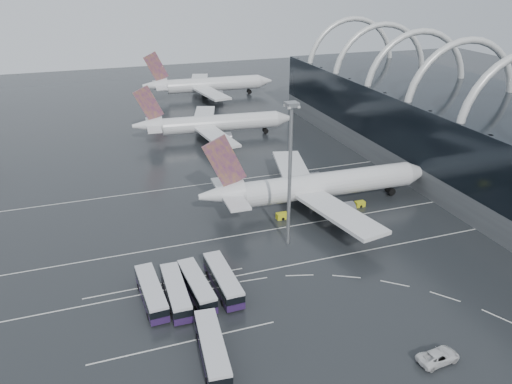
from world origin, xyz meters
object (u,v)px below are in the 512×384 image
object	(u,v)px
airliner_gate_c	(207,85)
bus_row_near_b	(176,292)
bus_row_far_b	(212,349)
van_curve_a	(438,356)
bus_row_near_d	(223,280)
gse_cart_belly_a	(360,204)
gse_cart_belly_b	(348,182)
bus_row_near_c	(197,286)
airliner_main	(317,186)
airliner_gate_b	(213,124)
gse_cart_belly_c	(282,216)
floodlight_mast	(290,159)
bus_row_near_a	(151,292)
gse_cart_belly_d	(371,178)

from	to	relation	value
airliner_gate_c	bus_row_near_b	bearing A→B (deg)	-103.05
bus_row_far_b	van_curve_a	bearing A→B (deg)	-104.71
bus_row_near_d	gse_cart_belly_a	xyz separation A→B (m)	(38.48, 20.65, -1.27)
gse_cart_belly_a	gse_cart_belly_b	world-z (taller)	gse_cart_belly_b
bus_row_near_d	gse_cart_belly_a	distance (m)	43.69
airliner_gate_c	bus_row_near_c	size ratio (longest dim) A/B	4.10
airliner_main	airliner_gate_b	bearing A→B (deg)	101.21
bus_row_far_b	gse_cart_belly_a	size ratio (longest dim) A/B	6.22
bus_row_far_b	gse_cart_belly_c	xyz separation A→B (m)	(25.24, 36.55, -1.21)
floodlight_mast	gse_cart_belly_b	bearing A→B (deg)	40.63
gse_cart_belly_c	airliner_main	bearing A→B (deg)	19.87
airliner_main	bus_row_near_a	world-z (taller)	airliner_main
bus_row_near_a	gse_cart_belly_a	world-z (taller)	bus_row_near_a
bus_row_near_d	gse_cart_belly_c	size ratio (longest dim) A/B	5.67
bus_row_near_d	bus_row_far_b	size ratio (longest dim) A/B	0.99
bus_row_near_a	gse_cart_belly_b	world-z (taller)	bus_row_near_a
bus_row_near_d	gse_cart_belly_a	world-z (taller)	bus_row_near_d
floodlight_mast	bus_row_near_a	bearing A→B (deg)	-160.10
airliner_gate_c	gse_cart_belly_d	bearing A→B (deg)	-76.91
bus_row_near_d	gse_cart_belly_d	xyz separation A→B (m)	(49.01, 33.08, -1.31)
bus_row_near_a	gse_cart_belly_b	size ratio (longest dim) A/B	5.80
airliner_main	gse_cart_belly_a	bearing A→B (deg)	-20.96
bus_row_near_b	gse_cart_belly_c	size ratio (longest dim) A/B	5.46
van_curve_a	gse_cart_belly_c	distance (m)	47.55
airliner_gate_b	gse_cart_belly_b	bearing A→B (deg)	-59.46
bus_row_near_a	bus_row_near_b	size ratio (longest dim) A/B	1.00
bus_row_far_b	gse_cart_belly_b	xyz separation A→B (m)	(48.28, 48.64, -1.25)
airliner_gate_b	gse_cart_belly_a	size ratio (longest dim) A/B	22.76
bus_row_near_c	bus_row_near_b	bearing A→B (deg)	95.91
floodlight_mast	bus_row_near_d	bearing A→B (deg)	-146.78
floodlight_mast	bus_row_near_b	bearing A→B (deg)	-155.03
airliner_main	gse_cart_belly_c	xyz separation A→B (m)	(-9.97, -3.60, -4.15)
bus_row_far_b	gse_cart_belly_a	distance (m)	57.45
bus_row_near_b	gse_cart_belly_a	world-z (taller)	bus_row_near_b
gse_cart_belly_a	gse_cart_belly_c	xyz separation A→B (m)	(-19.23, 0.20, 0.05)
bus_row_near_a	bus_row_near_c	xyz separation A→B (m)	(7.45, -0.54, -0.03)
bus_row_near_b	floodlight_mast	xyz separation A→B (m)	(24.68, 11.49, 16.17)
bus_row_near_b	gse_cart_belly_d	xyz separation A→B (m)	(57.27, 33.81, -1.24)
airliner_gate_b	bus_row_near_b	size ratio (longest dim) A/B	3.84
bus_row_near_a	bus_row_far_b	bearing A→B (deg)	-162.24
airliner_main	bus_row_near_d	xyz separation A→B (m)	(-29.22, -24.46, -2.94)
gse_cart_belly_d	bus_row_near_d	bearing A→B (deg)	-145.99
van_curve_a	bus_row_far_b	bearing A→B (deg)	65.59
gse_cart_belly_d	gse_cart_belly_a	bearing A→B (deg)	-130.30
airliner_gate_b	gse_cart_belly_c	distance (m)	60.04
gse_cart_belly_a	bus_row_near_b	bearing A→B (deg)	-155.41
airliner_gate_b	bus_row_near_c	world-z (taller)	airliner_gate_b
bus_row_near_c	gse_cart_belly_c	size ratio (longest dim) A/B	5.42
bus_row_far_b	floodlight_mast	world-z (taller)	floodlight_mast
gse_cart_belly_d	airliner_gate_c	bearing A→B (deg)	99.89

